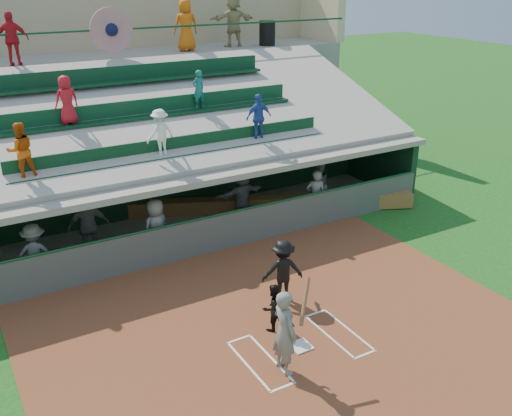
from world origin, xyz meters
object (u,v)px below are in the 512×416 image
catcher (273,307)px  home_plate (301,346)px  trash_bin (267,33)px  batter_at_plate (285,332)px

catcher → home_plate: bearing=98.1°
trash_bin → catcher: bearing=-120.2°
home_plate → batter_at_plate: batter_at_plate is taller
home_plate → trash_bin: (6.73, 12.72, 5.06)m
catcher → trash_bin: size_ratio=1.14×
home_plate → catcher: bearing=101.8°
home_plate → catcher: size_ratio=0.38×
home_plate → trash_bin: bearing=62.1°
home_plate → catcher: catcher is taller
batter_at_plate → catcher: size_ratio=1.74×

